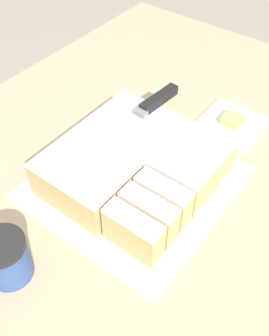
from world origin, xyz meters
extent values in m
cube|color=tan|center=(0.00, 0.00, 0.46)|extent=(1.40, 1.10, 0.92)
cube|color=silver|center=(-0.02, 0.04, 0.93)|extent=(0.38, 0.37, 0.01)
cube|color=tan|center=(-0.02, 0.09, 0.97)|extent=(0.30, 0.18, 0.08)
cube|color=white|center=(-0.02, 0.09, 1.01)|extent=(0.30, 0.18, 0.01)
cube|color=tan|center=(0.05, -0.05, 0.97)|extent=(0.16, 0.12, 0.08)
cube|color=white|center=(0.05, -0.05, 1.01)|extent=(0.16, 0.12, 0.01)
cube|color=tan|center=(-0.15, -0.06, 0.97)|extent=(0.04, 0.11, 0.08)
cube|color=white|center=(-0.15, -0.06, 1.01)|extent=(0.04, 0.11, 0.01)
cube|color=tan|center=(-0.10, -0.06, 0.97)|extent=(0.04, 0.11, 0.08)
cube|color=white|center=(-0.10, -0.06, 1.01)|extent=(0.04, 0.11, 0.01)
cube|color=tan|center=(-0.06, -0.06, 0.97)|extent=(0.04, 0.11, 0.08)
cube|color=white|center=(-0.06, -0.06, 1.01)|extent=(0.04, 0.11, 0.01)
cube|color=silver|center=(-0.01, 0.10, 1.02)|extent=(0.19, 0.04, 0.00)
cube|color=slate|center=(0.08, 0.09, 1.02)|extent=(0.02, 0.03, 0.02)
cube|color=black|center=(0.14, 0.09, 1.03)|extent=(0.11, 0.03, 0.02)
cylinder|color=#334C8C|center=(-0.32, 0.08, 0.96)|extent=(0.08, 0.08, 0.08)
cylinder|color=black|center=(-0.32, 0.08, 1.01)|extent=(0.08, 0.08, 0.01)
cube|color=white|center=(0.27, -0.04, 0.93)|extent=(0.15, 0.15, 0.01)
cube|color=tan|center=(0.27, -0.04, 0.94)|extent=(0.05, 0.05, 0.02)
camera|label=1|loc=(-0.46, -0.30, 1.55)|focal=42.00mm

